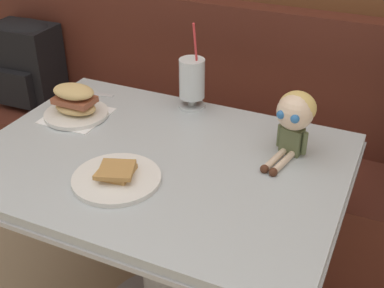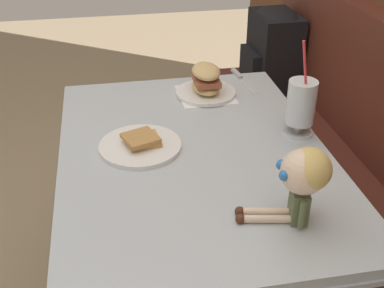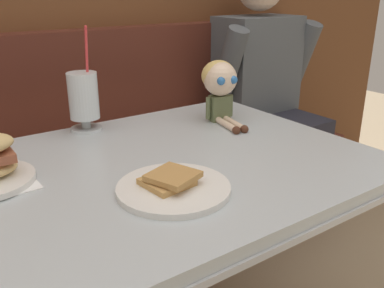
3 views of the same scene
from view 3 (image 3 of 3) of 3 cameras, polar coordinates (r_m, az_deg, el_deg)
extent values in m
cube|color=#512319|center=(1.79, -14.18, -11.58)|extent=(2.60, 0.48, 0.45)
cube|color=#512319|center=(1.76, -17.87, 5.34)|extent=(2.60, 0.10, 0.55)
cube|color=#B2BCC1|center=(1.08, -4.87, -3.31)|extent=(1.10, 0.80, 0.03)
cube|color=#B7BABF|center=(1.09, -4.84, -4.42)|extent=(1.11, 0.81, 0.02)
cylinder|color=#A5A8AD|center=(1.26, -4.36, -18.31)|extent=(0.14, 0.14, 0.65)
cylinder|color=white|center=(0.92, -2.51, -6.02)|extent=(0.25, 0.25, 0.01)
cube|color=tan|center=(0.92, -3.43, -5.15)|extent=(0.11, 0.11, 0.01)
cube|color=#B78447|center=(0.91, -2.58, -4.36)|extent=(0.12, 0.12, 0.01)
cylinder|color=silver|center=(1.34, -14.10, 2.02)|extent=(0.10, 0.10, 0.01)
cylinder|color=silver|center=(1.34, -14.17, 2.83)|extent=(0.03, 0.03, 0.03)
cylinder|color=silver|center=(1.32, -14.49, 6.35)|extent=(0.09, 0.09, 0.14)
cylinder|color=#E0DB6B|center=(1.32, -14.47, 6.08)|extent=(0.08, 0.08, 0.13)
cylinder|color=#DB383D|center=(1.30, -14.03, 10.54)|extent=(0.01, 0.04, 0.22)
cube|color=#5B6642|center=(1.39, 3.73, 4.88)|extent=(0.07, 0.05, 0.08)
sphere|color=beige|center=(1.37, 3.83, 8.81)|extent=(0.11, 0.11, 0.11)
ellipsoid|color=#D8B766|center=(1.38, 3.61, 9.23)|extent=(0.13, 0.12, 0.10)
sphere|color=#2D6BB2|center=(1.32, 3.95, 8.50)|extent=(0.03, 0.03, 0.03)
sphere|color=#2D6BB2|center=(1.34, 5.64, 8.64)|extent=(0.03, 0.03, 0.03)
cylinder|color=beige|center=(1.33, 4.75, 2.61)|extent=(0.04, 0.12, 0.02)
cylinder|color=beige|center=(1.34, 5.80, 2.75)|extent=(0.04, 0.12, 0.02)
sphere|color=#4C2819|center=(1.28, 6.02, 1.84)|extent=(0.03, 0.03, 0.03)
sphere|color=#4C2819|center=(1.29, 7.10, 2.00)|extent=(0.03, 0.03, 0.03)
cylinder|color=#5B6642|center=(1.38, 2.22, 4.87)|extent=(0.02, 0.02, 0.07)
cylinder|color=#5B6642|center=(1.41, 5.22, 5.22)|extent=(0.02, 0.02, 0.07)
cube|color=#4C5156|center=(2.08, 8.58, 8.77)|extent=(0.38, 0.24, 0.58)
cube|color=#23232D|center=(2.02, 11.74, 1.69)|extent=(0.34, 0.36, 0.14)
cylinder|color=#4C5156|center=(1.89, 4.51, 8.63)|extent=(0.09, 0.25, 0.48)
cylinder|color=#4C5156|center=(2.20, 13.96, 9.84)|extent=(0.09, 0.25, 0.48)
camera|label=1|loc=(1.20, 76.52, 25.32)|focal=47.09mm
camera|label=2|loc=(1.86, 39.54, 27.64)|focal=45.73mm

